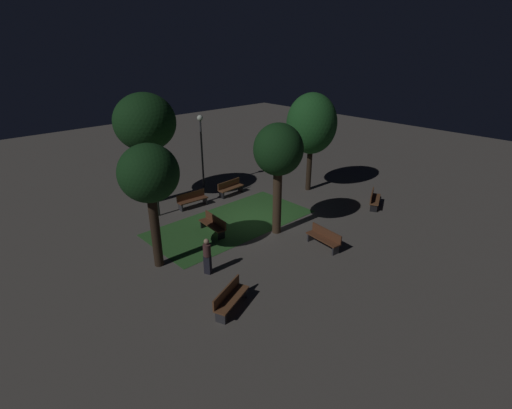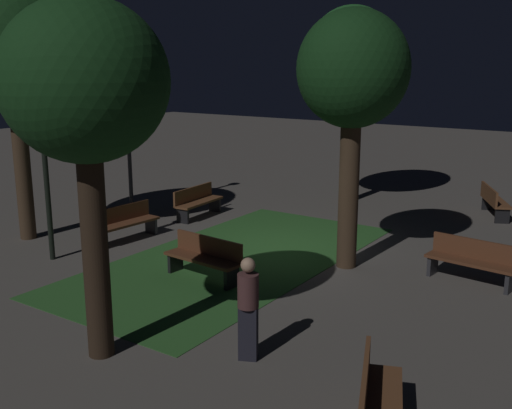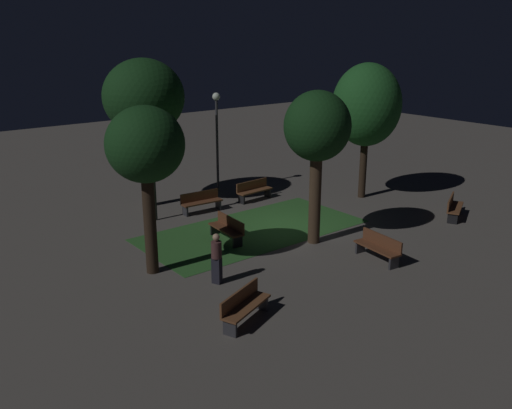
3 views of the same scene
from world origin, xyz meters
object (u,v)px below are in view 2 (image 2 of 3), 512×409
(bench_back_row, at_px, (125,222))
(bench_front_left, at_px, (375,400))
(tree_back_left, at_px, (351,68))
(pedestrian, at_px, (248,306))
(bench_corner, at_px, (472,260))
(tree_tall_center, at_px, (353,75))
(lamp_post_near_wall, at_px, (43,140))
(bench_lawn_edge, at_px, (197,201))
(tree_near_wall, at_px, (12,49))
(tree_right_canopy, at_px, (85,87))
(bench_by_lamp, at_px, (493,200))
(lamp_post_plaza_east, at_px, (127,105))
(bench_front_right, at_px, (205,257))

(bench_back_row, relative_size, bench_front_left, 0.99)
(tree_back_left, xyz_separation_m, pedestrian, (10.52, 3.43, -3.39))
(bench_back_row, distance_m, bench_corner, 8.28)
(bench_front_left, distance_m, tree_tall_center, 7.27)
(lamp_post_near_wall, bearing_deg, bench_back_row, 172.52)
(bench_lawn_edge, bearing_deg, tree_near_wall, -28.07)
(tree_right_canopy, bearing_deg, pedestrian, 120.33)
(bench_by_lamp, relative_size, lamp_post_near_wall, 0.46)
(bench_corner, relative_size, tree_tall_center, 0.34)
(bench_corner, bearing_deg, lamp_post_near_wall, -65.20)
(lamp_post_plaza_east, distance_m, lamp_post_near_wall, 4.88)
(bench_front_left, bearing_deg, tree_back_left, -152.79)
(tree_near_wall, height_order, tree_back_left, tree_near_wall)
(bench_front_left, relative_size, pedestrian, 1.15)
(tree_near_wall, height_order, lamp_post_near_wall, tree_near_wall)
(tree_tall_center, bearing_deg, tree_back_left, -154.38)
(tree_back_left, bearing_deg, bench_front_left, 27.21)
(lamp_post_plaza_east, xyz_separation_m, pedestrian, (5.86, 8.41, -2.33))
(bench_back_row, height_order, pedestrian, pedestrian)
(bench_lawn_edge, relative_size, tree_right_canopy, 0.34)
(bench_lawn_edge, height_order, bench_back_row, same)
(bench_front_left, bearing_deg, tree_right_canopy, -84.98)
(bench_back_row, xyz_separation_m, lamp_post_near_wall, (2.03, -0.27, 2.26))
(lamp_post_near_wall, height_order, pedestrian, lamp_post_near_wall)
(bench_front_right, bearing_deg, tree_back_left, -175.20)
(bench_front_left, xyz_separation_m, tree_tall_center, (-5.50, -3.03, 3.67))
(bench_by_lamp, distance_m, bench_corner, 5.99)
(bench_lawn_edge, xyz_separation_m, bench_front_right, (3.92, 3.43, 0.00))
(tree_tall_center, xyz_separation_m, tree_back_left, (-5.79, -2.77, 0.09))
(tree_near_wall, bearing_deg, bench_front_left, 74.74)
(tree_right_canopy, bearing_deg, bench_lawn_edge, -150.46)
(tree_near_wall, bearing_deg, tree_tall_center, 108.38)
(bench_front_right, xyz_separation_m, pedestrian, (2.37, 2.74, 0.37))
(lamp_post_plaza_east, bearing_deg, lamp_post_near_wall, 23.91)
(tree_tall_center, xyz_separation_m, tree_near_wall, (2.57, -7.72, 0.57))
(tree_tall_center, bearing_deg, tree_near_wall, -71.62)
(bench_by_lamp, height_order, tree_right_canopy, tree_right_canopy)
(bench_by_lamp, distance_m, tree_near_wall, 13.63)
(lamp_post_plaza_east, bearing_deg, bench_corner, 86.72)
(bench_front_left, relative_size, tree_back_left, 0.30)
(bench_lawn_edge, height_order, lamp_post_near_wall, lamp_post_near_wall)
(bench_corner, distance_m, tree_back_left, 8.37)
(bench_corner, distance_m, tree_near_wall, 11.54)
(tree_right_canopy, bearing_deg, bench_corner, 148.96)
(bench_by_lamp, xyz_separation_m, lamp_post_near_wall, (9.77, -7.37, 2.26))
(bench_back_row, relative_size, bench_front_right, 1.00)
(bench_by_lamp, bearing_deg, bench_front_right, -22.64)
(tree_tall_center, height_order, tree_back_left, tree_back_left)
(bench_front_right, height_order, tree_right_canopy, tree_right_canopy)
(lamp_post_near_wall, bearing_deg, tree_right_canopy, 60.27)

